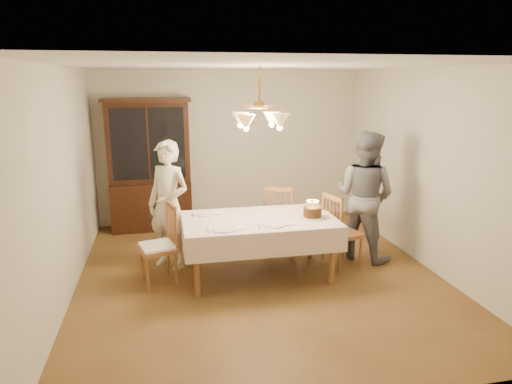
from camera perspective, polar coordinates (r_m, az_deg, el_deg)
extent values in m
plane|color=brown|center=(5.96, 0.40, -10.30)|extent=(5.00, 5.00, 0.00)
plane|color=white|center=(5.44, 0.45, 15.54)|extent=(5.00, 5.00, 0.00)
plane|color=beige|center=(7.98, -3.38, 5.63)|extent=(4.50, 0.00, 4.50)
plane|color=beige|center=(3.25, 9.81, -6.91)|extent=(4.50, 0.00, 4.50)
plane|color=beige|center=(5.55, -22.93, 0.89)|extent=(0.00, 5.00, 5.00)
plane|color=beige|center=(6.41, 20.50, 2.73)|extent=(0.00, 5.00, 5.00)
cube|color=brown|center=(5.70, 0.41, -3.59)|extent=(1.80, 1.00, 0.04)
cube|color=white|center=(5.70, 0.41, -3.36)|extent=(1.90, 1.10, 0.01)
cylinder|color=brown|center=(5.33, -7.38, -9.28)|extent=(0.07, 0.07, 0.71)
cylinder|color=brown|center=(5.68, 9.51, -7.90)|extent=(0.07, 0.07, 0.71)
cylinder|color=brown|center=(6.11, -8.02, -6.23)|extent=(0.07, 0.07, 0.71)
cylinder|color=brown|center=(6.42, 6.81, -5.21)|extent=(0.07, 0.07, 0.71)
cube|color=black|center=(7.82, -12.87, -1.62)|extent=(1.30, 0.50, 0.80)
cube|color=black|center=(7.67, -13.29, 6.07)|extent=(1.30, 0.40, 1.30)
cube|color=black|center=(7.47, -13.32, 5.87)|extent=(1.14, 0.01, 1.14)
cube|color=black|center=(7.56, -13.59, 11.13)|extent=(1.38, 0.54, 0.06)
cube|color=brown|center=(6.63, 2.98, -3.63)|extent=(0.57, 0.56, 0.05)
cube|color=brown|center=(6.31, 2.81, 0.37)|extent=(0.38, 0.18, 0.06)
cylinder|color=brown|center=(6.85, 4.64, -5.16)|extent=(0.04, 0.04, 0.43)
cylinder|color=brown|center=(6.89, 1.65, -5.00)|extent=(0.04, 0.04, 0.43)
cylinder|color=brown|center=(6.53, 4.33, -6.12)|extent=(0.04, 0.04, 0.43)
cylinder|color=brown|center=(6.57, 1.19, -5.94)|extent=(0.04, 0.04, 0.43)
cube|color=brown|center=(5.70, -12.21, -6.92)|extent=(0.51, 0.53, 0.05)
cube|color=brown|center=(5.58, -10.59, -1.66)|extent=(0.13, 0.40, 0.06)
cylinder|color=brown|center=(5.91, -14.13, -8.69)|extent=(0.04, 0.04, 0.43)
cylinder|color=brown|center=(5.59, -13.35, -10.01)|extent=(0.04, 0.04, 0.43)
cylinder|color=brown|center=(5.98, -10.92, -8.25)|extent=(0.04, 0.04, 0.43)
cylinder|color=brown|center=(5.66, -9.95, -9.52)|extent=(0.04, 0.04, 0.43)
cube|color=white|center=(5.69, -12.23, -6.59)|extent=(0.47, 0.48, 0.03)
cube|color=brown|center=(6.20, 10.75, -5.13)|extent=(0.53, 0.54, 0.05)
cube|color=brown|center=(5.93, 9.55, -0.69)|extent=(0.15, 0.39, 0.06)
cylinder|color=brown|center=(6.26, 12.92, -7.35)|extent=(0.04, 0.04, 0.43)
cylinder|color=brown|center=(6.51, 10.81, -6.39)|extent=(0.04, 0.04, 0.43)
cylinder|color=brown|center=(6.05, 10.48, -7.98)|extent=(0.04, 0.04, 0.43)
cylinder|color=brown|center=(6.31, 8.40, -6.96)|extent=(0.04, 0.04, 0.43)
imported|color=#F3EBCD|center=(6.07, -10.88, -1.61)|extent=(0.73, 0.71, 1.70)
imported|color=slate|center=(6.44, 13.41, -0.46)|extent=(1.07, 1.10, 1.78)
cylinder|color=white|center=(5.77, 7.05, -3.12)|extent=(0.30, 0.30, 0.01)
cylinder|color=#361D0C|center=(5.75, 7.07, -2.46)|extent=(0.23, 0.23, 0.12)
cylinder|color=#598CD8|center=(5.75, 7.74, -1.48)|extent=(0.01, 0.01, 0.07)
sphere|color=#FFB23F|center=(5.74, 7.76, -1.10)|extent=(0.01, 0.01, 0.01)
cylinder|color=pink|center=(5.77, 7.63, -1.43)|extent=(0.01, 0.01, 0.07)
sphere|color=#FFB23F|center=(5.76, 7.64, -1.04)|extent=(0.01, 0.01, 0.01)
cylinder|color=#EACC66|center=(5.78, 7.45, -1.38)|extent=(0.01, 0.01, 0.07)
sphere|color=#FFB23F|center=(5.77, 7.46, -1.00)|extent=(0.01, 0.01, 0.01)
cylinder|color=#598CD8|center=(5.79, 7.23, -1.35)|extent=(0.01, 0.01, 0.07)
sphere|color=#FFB23F|center=(5.78, 7.24, -0.97)|extent=(0.01, 0.01, 0.01)
cylinder|color=pink|center=(5.79, 6.99, -1.34)|extent=(0.01, 0.01, 0.07)
sphere|color=#FFB23F|center=(5.78, 7.00, -0.96)|extent=(0.01, 0.01, 0.01)
cylinder|color=#EACC66|center=(5.79, 6.77, -1.36)|extent=(0.01, 0.01, 0.07)
sphere|color=#FFB23F|center=(5.78, 6.78, -0.97)|extent=(0.01, 0.01, 0.01)
cylinder|color=#598CD8|center=(5.77, 6.58, -1.39)|extent=(0.01, 0.01, 0.07)
sphere|color=#FFB23F|center=(5.76, 6.59, -1.01)|extent=(0.01, 0.01, 0.01)
cylinder|color=pink|center=(5.75, 6.46, -1.44)|extent=(0.01, 0.01, 0.07)
sphere|color=#FFB23F|center=(5.74, 6.47, -1.05)|extent=(0.01, 0.01, 0.01)
cylinder|color=#EACC66|center=(5.73, 6.41, -1.50)|extent=(0.01, 0.01, 0.07)
sphere|color=#FFB23F|center=(5.72, 6.42, -1.11)|extent=(0.01, 0.01, 0.01)
cylinder|color=#598CD8|center=(5.71, 6.44, -1.56)|extent=(0.01, 0.01, 0.07)
sphere|color=#FFB23F|center=(5.70, 6.45, -1.17)|extent=(0.01, 0.01, 0.01)
cylinder|color=pink|center=(5.69, 6.55, -1.62)|extent=(0.01, 0.01, 0.07)
sphere|color=#FFB23F|center=(5.68, 6.57, -1.23)|extent=(0.01, 0.01, 0.01)
cylinder|color=#EACC66|center=(5.67, 6.73, -1.67)|extent=(0.01, 0.01, 0.07)
sphere|color=#FFB23F|center=(5.66, 6.75, -1.28)|extent=(0.01, 0.01, 0.01)
cylinder|color=#598CD8|center=(5.66, 6.96, -1.70)|extent=(0.01, 0.01, 0.07)
sphere|color=#FFB23F|center=(5.65, 6.97, -1.31)|extent=(0.01, 0.01, 0.01)
cylinder|color=pink|center=(5.66, 7.20, -1.71)|extent=(0.01, 0.01, 0.07)
sphere|color=#FFB23F|center=(5.65, 7.21, -1.32)|extent=(0.01, 0.01, 0.01)
cylinder|color=#EACC66|center=(5.67, 7.43, -1.69)|extent=(0.01, 0.01, 0.07)
sphere|color=#FFB23F|center=(5.66, 7.44, -1.30)|extent=(0.01, 0.01, 0.01)
cylinder|color=#598CD8|center=(5.68, 7.61, -1.66)|extent=(0.01, 0.01, 0.07)
sphere|color=#FFB23F|center=(5.67, 7.63, -1.27)|extent=(0.01, 0.01, 0.01)
cylinder|color=pink|center=(5.70, 7.74, -1.61)|extent=(0.01, 0.01, 0.07)
sphere|color=#FFB23F|center=(5.69, 7.75, -1.22)|extent=(0.01, 0.01, 0.01)
cylinder|color=#EACC66|center=(5.73, 7.78, -1.55)|extent=(0.01, 0.01, 0.07)
sphere|color=#FFB23F|center=(5.72, 7.80, -1.16)|extent=(0.01, 0.01, 0.01)
cylinder|color=white|center=(5.28, -4.06, -4.66)|extent=(0.27, 0.27, 0.02)
cube|color=silver|center=(5.27, -6.01, -4.81)|extent=(0.01, 0.16, 0.01)
cube|color=white|center=(5.31, -2.12, -4.56)|extent=(0.10, 0.10, 0.01)
cylinder|color=white|center=(5.44, 2.26, -4.09)|extent=(0.27, 0.27, 0.02)
cube|color=silver|center=(5.40, 0.38, -4.26)|extent=(0.01, 0.16, 0.01)
cube|color=white|center=(5.48, 4.11, -3.99)|extent=(0.10, 0.10, 0.01)
cylinder|color=white|center=(5.90, -6.23, -2.72)|extent=(0.25, 0.25, 0.02)
cube|color=silver|center=(5.89, -7.89, -2.84)|extent=(0.01, 0.16, 0.01)
cube|color=white|center=(5.92, -4.59, -2.65)|extent=(0.10, 0.10, 0.01)
cylinder|color=#BF8C3F|center=(5.44, 0.44, 13.43)|extent=(0.02, 0.02, 0.40)
cylinder|color=#BF8C3F|center=(5.45, 0.44, 10.80)|extent=(0.12, 0.12, 0.10)
cone|color=#D8994C|center=(5.70, 1.98, 9.11)|extent=(0.22, 0.22, 0.18)
sphere|color=#FFD899|center=(5.70, 1.97, 8.41)|extent=(0.07, 0.07, 0.07)
cone|color=#D8994C|center=(5.62, -2.00, 9.04)|extent=(0.22, 0.22, 0.18)
sphere|color=#FFD899|center=(5.62, -1.99, 8.33)|extent=(0.07, 0.07, 0.07)
cone|color=#D8994C|center=(5.23, -1.25, 8.69)|extent=(0.22, 0.22, 0.18)
sphere|color=#FFD899|center=(5.24, -1.25, 7.93)|extent=(0.07, 0.07, 0.07)
cone|color=#D8994C|center=(5.31, 3.00, 8.76)|extent=(0.22, 0.22, 0.18)
sphere|color=#FFD899|center=(5.32, 2.99, 8.01)|extent=(0.07, 0.07, 0.07)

